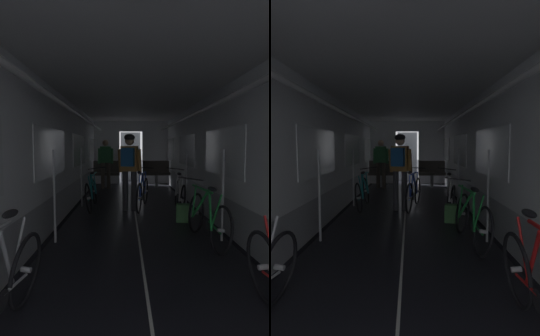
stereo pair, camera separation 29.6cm
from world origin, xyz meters
TOP-DOWN VIEW (x-y plane):
  - ground_plane at (0.00, 0.00)m, footprint 60.00×60.00m
  - train_car_shell at (-0.00, 3.60)m, footprint 3.14×12.34m
  - bench_seat_far_left at (-0.90, 8.07)m, footprint 0.98×0.51m
  - bench_seat_far_right at (0.90, 8.07)m, footprint 0.98×0.51m
  - bicycle_white at (1.01, 4.14)m, footprint 0.44×1.69m
  - bicycle_teal at (-1.00, 4.46)m, footprint 0.44×1.69m
  - bicycle_green at (1.01, 2.03)m, footprint 0.48×1.70m
  - person_cyclist_aisle at (-0.12, 4.17)m, footprint 0.56×0.45m
  - bicycle_blue_in_aisle at (0.19, 4.44)m, footprint 0.51×1.66m
  - person_standing_near_bench at (-0.90, 7.70)m, footprint 0.53×0.23m
  - backpack_on_floor at (0.90, 3.23)m, footprint 0.29×0.24m

SIDE VIEW (x-z plane):
  - ground_plane at x=0.00m, z-range 0.00..0.00m
  - backpack_on_floor at x=0.90m, z-range 0.00..0.34m
  - bicycle_green at x=1.01m, z-range -0.10..0.86m
  - bicycle_teal at x=-1.00m, z-range -0.10..0.86m
  - bicycle_white at x=1.01m, z-range -0.09..0.86m
  - bicycle_blue_in_aisle at x=0.19m, z-range -0.09..0.85m
  - bench_seat_far_left at x=-0.90m, z-range 0.09..1.04m
  - bench_seat_far_right at x=0.90m, z-range 0.09..1.04m
  - person_standing_near_bench at x=-0.90m, z-range 0.13..1.82m
  - person_cyclist_aisle at x=-0.12m, z-range 0.21..1.94m
  - train_car_shell at x=0.00m, z-range 0.41..2.98m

